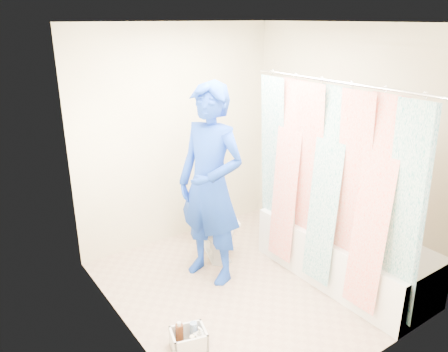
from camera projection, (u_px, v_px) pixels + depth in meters
floor at (248, 285)px, 4.23m from camera, size 2.60×2.60×0.00m
ceiling at (254, 22)px, 3.40m from camera, size 2.40×2.60×0.02m
wall_back at (178, 136)px, 4.81m from camera, size 2.40×0.02×2.40m
wall_front at (376, 221)px, 2.81m from camera, size 2.40×0.02×2.40m
wall_left at (121, 199)px, 3.17m from camera, size 0.02×2.60×2.40m
wall_right at (343, 146)px, 4.46m from camera, size 0.02×2.60×2.40m
bathtub at (344, 253)px, 4.27m from camera, size 0.70×1.75×0.50m
curtain_rod at (336, 82)px, 3.51m from camera, size 0.02×1.90×0.02m
shower_curtain at (327, 189)px, 3.83m from camera, size 0.06×1.75×1.80m
toilet at (216, 224)px, 4.69m from camera, size 0.58×0.76×0.68m
tank_lid at (219, 224)px, 4.57m from camera, size 0.46×0.31×0.03m
tank_internals at (209, 190)px, 4.73m from camera, size 0.16×0.08×0.22m
plumber at (210, 186)px, 4.07m from camera, size 0.67×0.81×1.92m
cleaning_caddy at (190, 340)px, 3.40m from camera, size 0.32×0.28×0.21m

